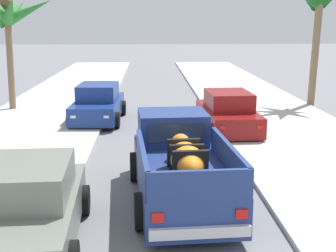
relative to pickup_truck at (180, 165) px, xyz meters
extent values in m
cube|color=beige|center=(-5.10, 5.51, -0.75)|extent=(5.16, 60.00, 0.12)
cube|color=beige|center=(4.52, 5.51, -0.75)|extent=(5.16, 60.00, 0.12)
cube|color=silver|center=(-3.92, 5.51, -0.76)|extent=(0.16, 60.00, 0.10)
cube|color=silver|center=(3.34, 5.51, -0.76)|extent=(0.16, 60.00, 0.10)
cube|color=navy|center=(0.01, -0.16, -0.21)|extent=(2.25, 5.22, 0.80)
cube|color=navy|center=(-0.09, 1.44, 0.59)|extent=(1.82, 1.61, 0.80)
cube|color=#283342|center=(-0.04, 0.68, 0.61)|extent=(1.38, 0.15, 0.44)
cube|color=#283342|center=(-0.14, 2.19, 0.61)|extent=(1.46, 0.16, 0.48)
cube|color=navy|center=(-0.84, -1.08, 0.47)|extent=(0.32, 3.30, 0.56)
cube|color=navy|center=(0.98, -0.96, 0.47)|extent=(0.32, 3.30, 0.56)
cube|color=navy|center=(0.18, -2.67, 0.47)|extent=(1.88, 0.22, 0.56)
cube|color=silver|center=(0.18, -2.76, -0.37)|extent=(1.83, 0.24, 0.20)
cylinder|color=black|center=(-1.07, 1.30, -0.43)|extent=(0.31, 0.78, 0.76)
cylinder|color=black|center=(0.89, 1.43, -0.43)|extent=(0.31, 0.78, 0.76)
cylinder|color=black|center=(-0.87, -1.63, -0.43)|extent=(0.31, 0.78, 0.76)
cylinder|color=black|center=(1.08, -1.50, -0.43)|extent=(0.31, 0.78, 0.76)
cube|color=red|center=(-0.57, -2.77, -0.07)|extent=(0.22, 0.05, 0.18)
cube|color=red|center=(0.93, -2.68, -0.07)|extent=(0.22, 0.05, 0.18)
ellipsoid|color=orange|center=(0.07, -1.10, 0.49)|extent=(0.81, 1.74, 0.60)
sphere|color=orange|center=(0.01, -0.15, 0.57)|extent=(0.44, 0.44, 0.44)
cube|color=black|center=(0.10, -1.57, 0.49)|extent=(0.72, 0.17, 0.61)
cube|color=black|center=(0.07, -1.10, 0.49)|extent=(0.72, 0.17, 0.61)
cube|color=black|center=(0.04, -0.63, 0.49)|extent=(0.72, 0.17, 0.61)
cube|color=navy|center=(-2.79, 8.83, -0.28)|extent=(1.94, 4.27, 0.72)
cube|color=navy|center=(-2.79, 8.93, 0.40)|extent=(1.61, 2.16, 0.64)
cube|color=#283342|center=(-2.83, 7.96, 0.38)|extent=(1.37, 0.14, 0.52)
cube|color=#283342|center=(-2.75, 9.90, 0.38)|extent=(1.34, 0.14, 0.50)
cylinder|color=black|center=(-1.95, 7.49, -0.49)|extent=(0.25, 0.65, 0.64)
cylinder|color=black|center=(-3.75, 7.57, -0.49)|extent=(0.25, 0.65, 0.64)
cylinder|color=black|center=(-1.84, 10.09, -0.49)|extent=(0.25, 0.65, 0.64)
cylinder|color=black|center=(-3.64, 10.17, -0.49)|extent=(0.25, 0.65, 0.64)
cube|color=red|center=(-2.07, 10.91, -0.17)|extent=(0.20, 0.05, 0.12)
cube|color=white|center=(-2.27, 6.70, -0.21)|extent=(0.20, 0.05, 0.10)
cube|color=red|center=(-3.33, 10.97, -0.17)|extent=(0.20, 0.05, 0.12)
cube|color=white|center=(-3.50, 6.75, -0.21)|extent=(0.20, 0.05, 0.10)
cube|color=maroon|center=(2.24, 6.72, -0.28)|extent=(1.95, 4.28, 0.72)
cube|color=maroon|center=(2.25, 6.62, 0.40)|extent=(1.62, 2.17, 0.64)
cube|color=#283342|center=(2.20, 7.58, 0.38)|extent=(1.37, 0.14, 0.52)
cube|color=#283342|center=(2.29, 5.65, 0.38)|extent=(1.34, 0.14, 0.50)
cylinder|color=black|center=(1.28, 7.97, -0.49)|extent=(0.25, 0.65, 0.64)
cylinder|color=black|center=(3.08, 8.06, -0.49)|extent=(0.25, 0.65, 0.64)
cylinder|color=black|center=(1.40, 5.37, -0.49)|extent=(0.25, 0.65, 0.64)
cylinder|color=black|center=(3.21, 5.46, -0.49)|extent=(0.25, 0.65, 0.64)
cube|color=red|center=(1.71, 4.58, -0.17)|extent=(0.20, 0.05, 0.12)
cube|color=white|center=(1.53, 8.79, -0.21)|extent=(0.20, 0.05, 0.10)
cube|color=red|center=(2.97, 4.64, -0.17)|extent=(0.20, 0.05, 0.12)
cube|color=white|center=(2.76, 8.85, -0.21)|extent=(0.20, 0.05, 0.10)
cube|color=slate|center=(-2.94, -2.17, -0.28)|extent=(1.98, 4.29, 0.72)
cube|color=slate|center=(-2.95, -2.07, 0.40)|extent=(1.63, 2.18, 0.64)
cube|color=#283342|center=(-2.90, -3.03, 0.38)|extent=(1.37, 0.15, 0.52)
cube|color=#283342|center=(-3.00, -1.10, 0.38)|extent=(1.34, 0.15, 0.50)
cylinder|color=black|center=(-2.11, -0.82, -0.49)|extent=(0.25, 0.65, 0.64)
cube|color=red|center=(-2.42, -0.02, -0.17)|extent=(0.20, 0.05, 0.12)
cube|color=red|center=(-3.69, -0.09, -0.17)|extent=(0.20, 0.05, 0.12)
cylinder|color=#846B4C|center=(-6.98, 11.38, 1.62)|extent=(0.30, 0.54, 4.88)
cone|color=#2D7F33|center=(-5.94, 11.37, 3.74)|extent=(2.12, 0.57, 1.35)
cone|color=#2D7F33|center=(-6.72, 12.08, 3.76)|extent=(1.07, 1.66, 1.26)
cone|color=#2D7F33|center=(-7.22, 12.08, 3.69)|extent=(1.02, 1.60, 1.37)
cone|color=#2D7F33|center=(-6.58, 10.52, 3.73)|extent=(1.32, 2.01, 1.35)
sphere|color=brown|center=(-6.98, 11.38, 4.06)|extent=(0.53, 0.53, 0.53)
cylinder|color=#846B4C|center=(7.19, 11.69, 2.00)|extent=(0.34, 0.70, 5.64)
camera|label=1|loc=(-0.71, -10.39, 3.28)|focal=50.25mm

